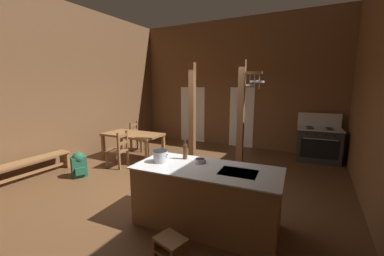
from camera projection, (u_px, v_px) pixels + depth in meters
ground_plane at (168, 190)px, 4.99m from camera, size 7.72×9.04×0.10m
wall_back at (233, 84)px, 8.26m from camera, size 7.72×0.14×4.31m
wall_left at (52, 84)px, 6.22m from camera, size 0.14×9.04×4.31m
glazed_door_back_left at (192, 114)px, 9.10m from camera, size 1.00×0.01×2.05m
glazed_panel_back_right at (241, 117)px, 8.24m from camera, size 0.84×0.01×2.05m
kitchen_island at (206, 196)px, 3.61m from camera, size 2.21×1.09×0.91m
stove_range at (318, 144)px, 6.76m from camera, size 1.20×0.90×1.32m
support_post_with_pot_rack at (242, 116)px, 5.32m from camera, size 0.55×0.22×2.66m
support_post_center at (192, 117)px, 6.00m from camera, size 0.14×0.14×2.66m
step_stool at (171, 247)px, 2.88m from camera, size 0.42×0.36×0.30m
dining_table at (133, 136)px, 6.95m from camera, size 1.72×0.93×0.74m
ladderback_chair_near_window at (138, 137)px, 7.85m from camera, size 0.50×0.50×0.95m
ladderback_chair_by_post at (119, 150)px, 6.22m from camera, size 0.51×0.51×0.95m
bench_along_left_wall at (33, 164)px, 5.52m from camera, size 0.38×1.70×0.44m
backpack at (79, 164)px, 5.55m from camera, size 0.37×0.38×0.60m
stockpot_on_counter at (160, 156)px, 3.78m from camera, size 0.31×0.23×0.19m
mixing_bowl_on_counter at (200, 161)px, 3.75m from camera, size 0.18×0.18×0.06m
bottle_tall_on_counter at (185, 151)px, 3.93m from camera, size 0.08×0.08×0.33m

